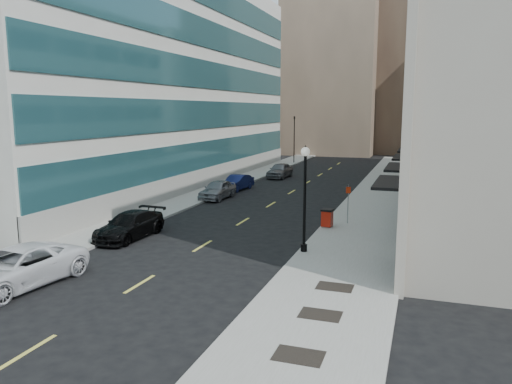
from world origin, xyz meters
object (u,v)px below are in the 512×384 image
Objects in this scene: car_black_pickup at (129,225)px; sign_post at (348,198)px; car_blue_sedan at (237,183)px; car_grey_sedan at (280,170)px; car_white_van at (17,268)px; traffic_signal at (294,119)px; urn_planter at (404,215)px; car_silver_sedan at (218,189)px; trash_bin at (327,217)px; lamppost at (305,190)px.

sign_post is (10.85, 6.80, 0.98)m from car_black_pickup.
car_black_pickup reaches higher than car_blue_sedan.
car_grey_sedan is (1.33, 8.85, 0.10)m from car_blue_sedan.
car_white_van is at bearing -81.71° from car_blue_sedan.
traffic_signal is 2.91× the size of sign_post.
car_silver_sedan is at bearing 161.34° from urn_planter.
car_blue_sedan is at bearing 92.72° from car_silver_sedan.
trash_bin is (10.11, -7.30, -0.02)m from car_silver_sedan.
sign_post reaches higher than car_blue_sedan.
urn_planter is (14.01, 15.98, -0.11)m from car_white_van.
sign_post is (9.87, -19.38, 0.93)m from car_grey_sedan.
traffic_signal reaches higher than urn_planter.
traffic_signal reaches higher than car_silver_sedan.
car_silver_sedan is 0.84× the size of lamppost.
car_black_pickup is at bearing -81.45° from car_blue_sedan.
lamppost is (10.01, -12.74, 2.46)m from car_silver_sedan.
car_black_pickup is 1.09× the size of car_grey_sedan.
urn_planter is at bearing -17.13° from car_silver_sedan.
car_white_van is at bearing -120.35° from trash_bin.
traffic_signal is 1.74× the size of car_blue_sedan.
car_black_pickup is (1.05, -39.81, -5.01)m from traffic_signal.
urn_planter is at bearing -51.86° from car_grey_sedan.
lamppost is at bearing -118.53° from urn_planter.
traffic_signal is at bearing 113.26° from trash_bin.
car_blue_sedan is at bearing -96.07° from car_grey_sedan.
car_blue_sedan is 3.76× the size of trash_bin.
car_white_van is 34.20m from car_grey_sedan.
car_silver_sedan is (0.79, -27.00, -4.98)m from traffic_signal.
lamppost reaches higher than urn_planter.
car_grey_sedan is at bearing 90.35° from car_black_pickup.
lamppost reaches higher than car_blue_sedan.
car_black_pickup reaches higher than urn_planter.
urn_planter is at bearing -64.62° from traffic_signal.
sign_post is at bearing -35.84° from car_blue_sedan.
car_white_van is at bearing -146.62° from sign_post.
car_silver_sedan reaches higher than urn_planter.
traffic_signal is 35.32m from sign_post.
trash_bin is (10.20, -11.83, 0.06)m from car_blue_sedan.
car_grey_sedan reaches higher than car_black_pickup.
car_silver_sedan is 12.66m from sign_post.
car_blue_sedan is (-0.35, 17.33, -0.05)m from car_black_pickup.
lamppost is at bearing -119.76° from sign_post.
car_grey_sedan is at bearing 86.26° from car_silver_sedan.
traffic_signal is 35.59m from urn_planter.
sign_post is (11.20, -10.53, 1.03)m from car_blue_sedan.
car_blue_sedan reaches higher than trash_bin.
car_white_van is 18.35m from sign_post.
car_black_pickup is 5.66× the size of urn_planter.
traffic_signal is at bearing 89.34° from sign_post.
car_black_pickup is 0.94× the size of lamppost.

